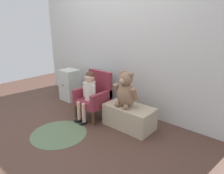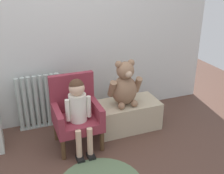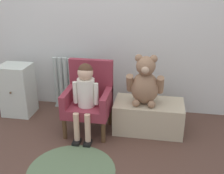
{
  "view_description": "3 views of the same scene",
  "coord_description": "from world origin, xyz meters",
  "px_view_note": "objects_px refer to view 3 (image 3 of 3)",
  "views": [
    {
      "loc": [
        2.14,
        -1.48,
        1.43
      ],
      "look_at": [
        0.38,
        0.55,
        0.57
      ],
      "focal_mm": 32.0,
      "sensor_mm": 36.0,
      "label": 1
    },
    {
      "loc": [
        -0.54,
        -1.91,
        1.73
      ],
      "look_at": [
        0.4,
        0.49,
        0.6
      ],
      "focal_mm": 45.0,
      "sensor_mm": 36.0,
      "label": 2
    },
    {
      "loc": [
        0.71,
        -1.98,
        1.55
      ],
      "look_at": [
        0.27,
        0.51,
        0.51
      ],
      "focal_mm": 45.0,
      "sensor_mm": 36.0,
      "label": 3
    }
  ],
  "objects_px": {
    "radiator": "(74,84)",
    "low_bench": "(148,116)",
    "floor_rug": "(71,171)",
    "child_armchair": "(89,98)",
    "small_dresser": "(18,90)",
    "large_teddy_bear": "(145,83)",
    "child_figure": "(85,90)"
  },
  "relations": [
    {
      "from": "radiator",
      "to": "child_armchair",
      "type": "xyz_separation_m",
      "value": [
        0.3,
        -0.45,
        0.04
      ]
    },
    {
      "from": "low_bench",
      "to": "large_teddy_bear",
      "type": "height_order",
      "value": "large_teddy_bear"
    },
    {
      "from": "child_figure",
      "to": "child_armchair",
      "type": "bearing_deg",
      "value": 90.0
    },
    {
      "from": "radiator",
      "to": "child_figure",
      "type": "distance_m",
      "value": 0.67
    },
    {
      "from": "child_armchair",
      "to": "child_figure",
      "type": "xyz_separation_m",
      "value": [
        0.0,
        -0.12,
        0.14
      ]
    },
    {
      "from": "child_figure",
      "to": "low_bench",
      "type": "relative_size",
      "value": 1.07
    },
    {
      "from": "small_dresser",
      "to": "low_bench",
      "type": "bearing_deg",
      "value": -4.6
    },
    {
      "from": "radiator",
      "to": "low_bench",
      "type": "bearing_deg",
      "value": -22.25
    },
    {
      "from": "low_bench",
      "to": "floor_rug",
      "type": "height_order",
      "value": "low_bench"
    },
    {
      "from": "child_armchair",
      "to": "child_figure",
      "type": "relative_size",
      "value": 0.97
    },
    {
      "from": "radiator",
      "to": "low_bench",
      "type": "relative_size",
      "value": 0.89
    },
    {
      "from": "small_dresser",
      "to": "child_figure",
      "type": "bearing_deg",
      "value": -19.68
    },
    {
      "from": "child_armchair",
      "to": "large_teddy_bear",
      "type": "xyz_separation_m",
      "value": [
        0.56,
        0.06,
        0.18
      ]
    },
    {
      "from": "small_dresser",
      "to": "floor_rug",
      "type": "distance_m",
      "value": 1.31
    },
    {
      "from": "radiator",
      "to": "small_dresser",
      "type": "bearing_deg",
      "value": -156.89
    },
    {
      "from": "child_armchair",
      "to": "floor_rug",
      "type": "xyz_separation_m",
      "value": [
        0.02,
        -0.7,
        -0.35
      ]
    },
    {
      "from": "radiator",
      "to": "small_dresser",
      "type": "height_order",
      "value": "radiator"
    },
    {
      "from": "small_dresser",
      "to": "child_armchair",
      "type": "xyz_separation_m",
      "value": [
        0.89,
        -0.2,
        0.06
      ]
    },
    {
      "from": "radiator",
      "to": "child_armchair",
      "type": "bearing_deg",
      "value": -56.5
    },
    {
      "from": "large_teddy_bear",
      "to": "floor_rug",
      "type": "xyz_separation_m",
      "value": [
        -0.55,
        -0.76,
        -0.54
      ]
    },
    {
      "from": "low_bench",
      "to": "child_figure",
      "type": "bearing_deg",
      "value": -162.05
    },
    {
      "from": "child_armchair",
      "to": "large_teddy_bear",
      "type": "distance_m",
      "value": 0.59
    },
    {
      "from": "radiator",
      "to": "floor_rug",
      "type": "xyz_separation_m",
      "value": [
        0.32,
        -1.16,
        -0.31
      ]
    },
    {
      "from": "child_armchair",
      "to": "floor_rug",
      "type": "bearing_deg",
      "value": -88.73
    },
    {
      "from": "child_figure",
      "to": "large_teddy_bear",
      "type": "relative_size",
      "value": 1.49
    },
    {
      "from": "low_bench",
      "to": "small_dresser",
      "type": "bearing_deg",
      "value": 175.4
    },
    {
      "from": "low_bench",
      "to": "floor_rug",
      "type": "bearing_deg",
      "value": -127.29
    },
    {
      "from": "child_figure",
      "to": "large_teddy_bear",
      "type": "bearing_deg",
      "value": 17.28
    },
    {
      "from": "radiator",
      "to": "low_bench",
      "type": "xyz_separation_m",
      "value": [
        0.91,
        -0.37,
        -0.15
      ]
    },
    {
      "from": "child_armchair",
      "to": "radiator",
      "type": "bearing_deg",
      "value": 123.5
    },
    {
      "from": "low_bench",
      "to": "floor_rug",
      "type": "xyz_separation_m",
      "value": [
        -0.6,
        -0.78,
        -0.16
      ]
    },
    {
      "from": "radiator",
      "to": "low_bench",
      "type": "distance_m",
      "value": 1.0
    }
  ]
}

